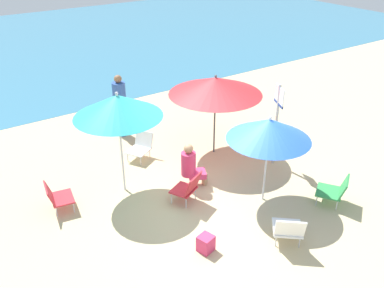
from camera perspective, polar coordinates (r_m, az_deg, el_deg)
name	(u,v)px	position (r m, az deg, el deg)	size (l,w,h in m)	color
ground_plane	(213,193)	(8.69, 2.83, -6.71)	(40.00, 40.00, 0.00)	#CCB789
sea_water	(28,48)	(20.30, -21.37, 12.06)	(40.00, 16.00, 0.01)	teal
umbrella_blue	(269,129)	(7.86, 10.40, 1.98)	(1.59, 1.59, 1.82)	silver
umbrella_red	(215,86)	(9.49, 3.20, 7.87)	(2.13, 2.13, 1.94)	#4C4C51
umbrella_teal	(118,106)	(8.03, -10.05, 5.10)	(1.71, 1.71, 2.16)	silver
beach_chair_a	(188,187)	(8.22, -0.53, -5.88)	(0.63, 0.65, 0.67)	red
beach_chair_b	(57,196)	(8.45, -17.83, -6.74)	(0.56, 0.59, 0.57)	red
beach_chair_c	(141,146)	(9.89, -6.95, -0.24)	(0.73, 0.68, 0.59)	white
beach_chair_d	(288,229)	(7.46, 12.92, -11.09)	(0.77, 0.78, 0.65)	white
beach_chair_e	(335,190)	(8.69, 18.79, -5.90)	(0.73, 0.75, 0.60)	#33934C
person_a	(120,106)	(10.82, -9.70, 5.12)	(0.33, 0.33, 1.62)	#2D519E
person_b	(191,165)	(8.67, -0.15, -2.85)	(0.54, 0.45, 0.98)	#DB3866
warning_sign	(277,113)	(9.34, 11.49, 4.20)	(0.24, 0.47, 1.91)	#ADADB2
beach_bag	(206,243)	(7.27, 1.87, -13.30)	(0.24, 0.24, 0.29)	#DB3866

